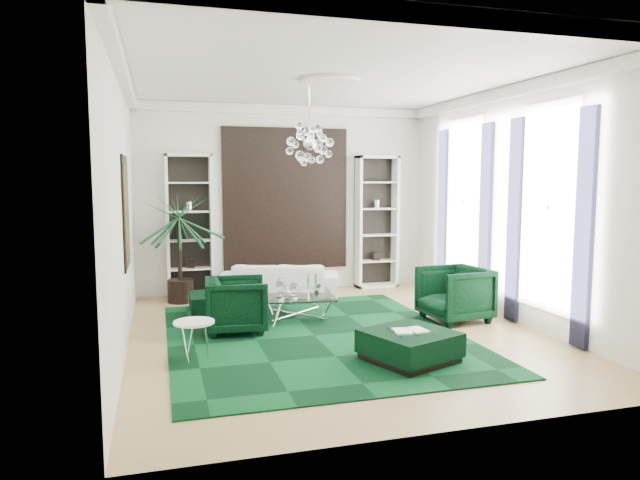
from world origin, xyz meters
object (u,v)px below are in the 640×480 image
object	(u,v)px
armchair_right	(455,294)
side_table	(194,341)
coffee_table	(296,306)
armchair_left	(236,305)
ottoman_front	(409,347)
sofa	(279,280)
ottoman_side	(215,304)
palm	(179,234)

from	to	relation	value
armchair_right	side_table	xyz separation A→B (m)	(-4.22, -0.92, -0.20)
armchair_right	coffee_table	xyz separation A→B (m)	(-2.46, 0.86, -0.24)
armchair_left	ottoman_front	distance (m)	2.80
armchair_right	sofa	bearing A→B (deg)	-144.87
armchair_left	ottoman_side	bearing A→B (deg)	14.69
sofa	ottoman_front	distance (m)	4.47
sofa	side_table	size ratio (longest dim) A/B	4.41
ottoman_side	armchair_left	bearing A→B (deg)	-80.05
palm	armchair_right	bearing A→B (deg)	-32.14
sofa	armchair_left	bearing A→B (deg)	79.21
side_table	sofa	bearing A→B (deg)	62.57
armchair_left	coffee_table	xyz separation A→B (m)	(1.06, 0.57, -0.21)
sofa	ottoman_side	bearing A→B (deg)	55.48
coffee_table	ottoman_side	distance (m)	1.43
side_table	ottoman_side	bearing A→B (deg)	78.61
sofa	ottoman_front	xyz separation A→B (m)	(0.76, -4.40, -0.14)
coffee_table	sofa	bearing A→B (deg)	86.95
coffee_table	ottoman_front	size ratio (longest dim) A/B	1.21
sofa	coffee_table	xyz separation A→B (m)	(-0.10, -1.81, -0.13)
coffee_table	side_table	distance (m)	2.51
armchair_left	ottoman_side	xyz separation A→B (m)	(-0.21, 1.22, -0.24)
sofa	side_table	bearing A→B (deg)	77.78
coffee_table	ottoman_front	world-z (taller)	coffee_table
ottoman_front	side_table	distance (m)	2.75
armchair_left	palm	size ratio (longest dim) A/B	0.35
ottoman_side	palm	xyz separation A→B (m)	(-0.52, 1.17, 1.12)
ottoman_side	side_table	distance (m)	2.47
side_table	armchair_right	bearing A→B (deg)	12.30
side_table	palm	xyz separation A→B (m)	(-0.03, 3.60, 1.05)
ottoman_side	ottoman_front	world-z (taller)	ottoman_front
armchair_right	coffee_table	distance (m)	2.62
armchair_left	ottoman_side	size ratio (longest dim) A/B	1.12
palm	armchair_left	bearing A→B (deg)	-72.87
coffee_table	ottoman_front	xyz separation A→B (m)	(0.86, -2.59, -0.01)
ottoman_front	side_table	bearing A→B (deg)	162.77
armchair_right	ottoman_front	bearing A→B (deg)	-49.08
coffee_table	armchair_right	bearing A→B (deg)	-19.24
sofa	side_table	distance (m)	4.04
armchair_right	palm	bearing A→B (deg)	-128.56
ottoman_front	side_table	xyz separation A→B (m)	(-2.62, 0.81, 0.05)
armchair_left	coffee_table	bearing A→B (deg)	-57.04
armchair_left	coffee_table	world-z (taller)	armchair_left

